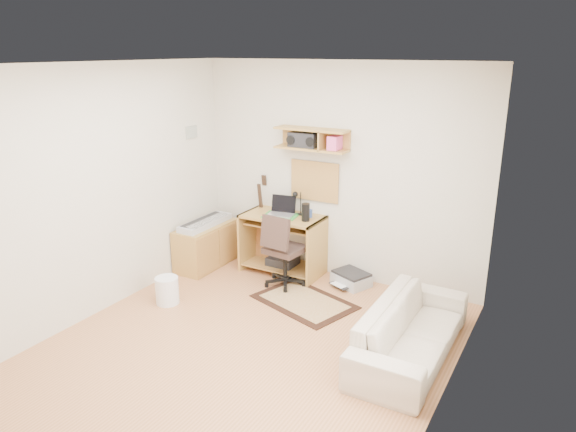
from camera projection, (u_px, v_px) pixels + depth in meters
The scene contains 22 objects.
floor at pixel (248, 348), 5.07m from camera, with size 3.60×4.00×0.01m, color tan.
ceiling at pixel (240, 63), 4.29m from camera, with size 3.60×4.00×0.01m, color white.
back_wall at pixel (338, 173), 6.35m from camera, with size 3.60×0.01×2.60m, color beige.
left_wall at pixel (100, 191), 5.53m from camera, with size 0.01×4.00×2.60m, color beige.
right_wall at pixel (452, 255), 3.83m from camera, with size 0.01×4.00×2.60m, color beige.
wall_shelf at pixel (311, 139), 6.26m from camera, with size 0.90×0.25×0.26m, color #B68840.
cork_board at pixel (315, 181), 6.51m from camera, with size 0.64×0.03×0.49m, color tan.
wall_photo at pixel (192, 132), 6.64m from camera, with size 0.02×0.20×0.15m, color #4C8CBF.
desk at pixel (283, 244), 6.68m from camera, with size 1.00×0.55×0.75m, color #B68840, non-canonical shape.
laptop at pixel (281, 207), 6.52m from camera, with size 0.31×0.31×0.24m, color silver, non-canonical shape.
speaker at pixel (306, 212), 6.33m from camera, with size 0.10×0.10×0.21m, color black.
desk_lamp at pixel (301, 203), 6.55m from camera, with size 0.10×0.10×0.30m, color black, non-canonical shape.
pencil_cup at pixel (310, 213), 6.48m from camera, with size 0.07×0.07×0.10m, color #2F498D.
boombox at pixel (303, 140), 6.31m from camera, with size 0.35×0.16×0.18m, color black.
rug at pixel (304, 301), 5.97m from camera, with size 1.08×0.72×0.01m, color #C5B784.
task_chair at pixel (285, 249), 6.28m from camera, with size 0.47×0.47×0.91m, color #32231D, non-canonical shape.
cabinet at pixel (206, 245), 6.91m from camera, with size 0.40×0.90×0.55m, color #B68840.
music_keyboard at pixel (205, 223), 6.82m from camera, with size 0.26×0.82×0.07m, color #B2B5BA.
guitar at pixel (260, 220), 6.93m from camera, with size 0.31×0.20×1.17m, color #A96834, non-canonical shape.
waste_basket at pixel (167, 290), 5.91m from camera, with size 0.26×0.26×0.31m, color white.
printer at pixel (351, 278), 6.39m from camera, with size 0.41×0.32×0.16m, color #A5A8AA.
sofa at pixel (412, 322), 4.85m from camera, with size 1.72×0.50×0.67m, color beige.
Camera 1 is at (2.53, -3.69, 2.72)m, focal length 33.23 mm.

